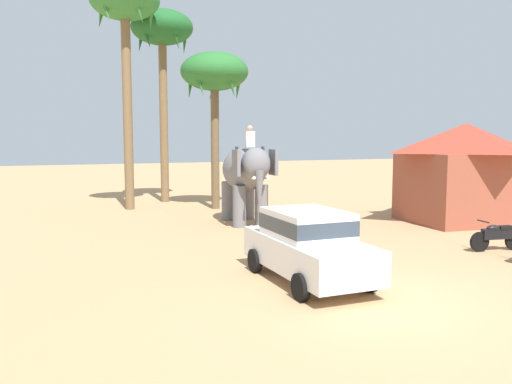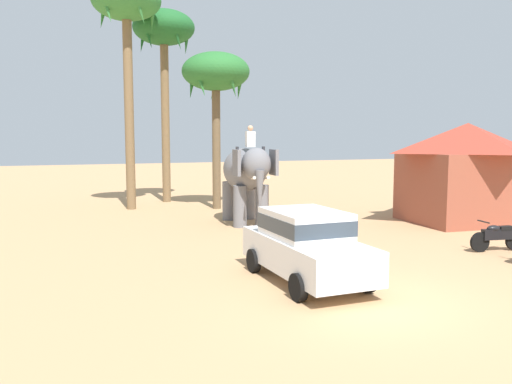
{
  "view_description": "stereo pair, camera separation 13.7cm",
  "coord_description": "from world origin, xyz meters",
  "views": [
    {
      "loc": [
        -6.34,
        -9.07,
        3.42
      ],
      "look_at": [
        0.23,
        6.9,
        1.6
      ],
      "focal_mm": 36.37,
      "sensor_mm": 36.0,
      "label": 1
    },
    {
      "loc": [
        -6.21,
        -9.12,
        3.42
      ],
      "look_at": [
        0.23,
        6.9,
        1.6
      ],
      "focal_mm": 36.37,
      "sensor_mm": 36.0,
      "label": 2
    }
  ],
  "objects": [
    {
      "name": "ground_plane",
      "position": [
        0.0,
        0.0,
        0.0
      ],
      "size": [
        120.0,
        120.0,
        0.0
      ],
      "primitive_type": "plane",
      "color": "tan"
    },
    {
      "name": "palm_tree_near_hut",
      "position": [
        1.29,
        14.64,
        6.33
      ],
      "size": [
        3.2,
        3.2,
        7.42
      ],
      "color": "brown",
      "rests_on": "ground"
    },
    {
      "name": "elephant_with_mahout",
      "position": [
        1.03,
        9.94,
        1.99
      ],
      "size": [
        1.9,
        3.95,
        3.88
      ],
      "color": "slate",
      "rests_on": "ground"
    },
    {
      "name": "roadside_hut",
      "position": [
        9.41,
        7.04,
        2.12
      ],
      "size": [
        5.37,
        4.65,
        4.0
      ],
      "color": "#994C38",
      "rests_on": "ground"
    },
    {
      "name": "car_sedan_foreground",
      "position": [
        -0.6,
        1.66,
        0.93
      ],
      "size": [
        1.88,
        4.1,
        1.7
      ],
      "color": "white",
      "rests_on": "ground"
    },
    {
      "name": "palm_tree_left_of_road",
      "position": [
        -2.57,
        15.99,
        9.28
      ],
      "size": [
        3.2,
        3.2,
        10.62
      ],
      "color": "brown",
      "rests_on": "ground"
    },
    {
      "name": "palm_tree_behind_elephant",
      "position": [
        -0.38,
        18.2,
        8.71
      ],
      "size": [
        3.2,
        3.2,
        9.99
      ],
      "color": "brown",
      "rests_on": "ground"
    },
    {
      "name": "motorcycle_fourth_in_row",
      "position": [
        6.29,
        2.44,
        0.46
      ],
      "size": [
        1.79,
        0.56,
        0.94
      ],
      "color": "black",
      "rests_on": "ground"
    }
  ]
}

